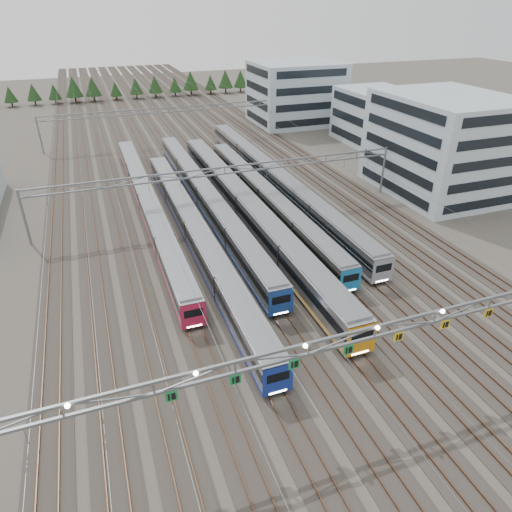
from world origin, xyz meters
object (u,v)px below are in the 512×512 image
object	(u,v)px
train_b	(195,231)
gantry_far	(169,114)
train_f	(274,178)
gantry_mid	(225,176)
train_d	(246,207)
gantry_near	(375,335)
depot_bldg_mid	(374,116)
depot_bldg_north	(296,93)
train_a	(148,203)
depot_bldg_south	(444,145)
train_e	(266,197)
train_c	(205,196)

from	to	relation	value
train_b	gantry_far	size ratio (longest dim) A/B	1.05
train_f	gantry_mid	distance (m)	14.37
train_d	gantry_far	distance (m)	48.15
gantry_near	depot_bldg_mid	distance (m)	82.28
train_d	depot_bldg_north	xyz separation A→B (m)	(32.91, 54.89, 5.43)
train_d	gantry_near	xyz separation A→B (m)	(-2.30, -37.20, 4.82)
depot_bldg_north	train_b	bearing A→B (deg)	-125.02
train_a	train_f	bearing A→B (deg)	8.25
train_b	depot_bldg_mid	distance (m)	63.31
gantry_near	gantry_far	world-z (taller)	gantry_near
train_a	gantry_far	distance (m)	42.18
train_b	gantry_mid	world-z (taller)	gantry_mid
gantry_near	gantry_mid	bearing A→B (deg)	89.93
gantry_mid	gantry_far	world-z (taller)	same
train_d	gantry_mid	bearing A→B (deg)	127.63
depot_bldg_south	depot_bldg_mid	size ratio (longest dim) A/B	1.38
train_a	train_f	world-z (taller)	train_f
train_e	train_b	bearing A→B (deg)	-149.10
gantry_mid	depot_bldg_south	distance (m)	37.83
train_d	gantry_mid	world-z (taller)	gantry_mid
depot_bldg_south	train_e	bearing A→B (deg)	175.44
gantry_near	train_c	bearing A→B (deg)	92.88
depot_bldg_north	train_c	bearing A→B (deg)	-127.79
gantry_near	train_e	bearing A→B (deg)	80.44
gantry_mid	depot_bldg_south	world-z (taller)	depot_bldg_south
train_e	depot_bldg_south	distance (m)	31.66
gantry_far	depot_bldg_north	bearing A→B (deg)	11.21
train_a	gantry_near	world-z (taller)	gantry_near
depot_bldg_mid	depot_bldg_north	world-z (taller)	depot_bldg_north
train_b	gantry_mid	bearing A→B (deg)	49.28
gantry_near	gantry_mid	world-z (taller)	gantry_near
train_e	gantry_mid	bearing A→B (deg)	-177.96
train_a	depot_bldg_north	distance (m)	66.57
train_a	train_e	bearing A→B (deg)	-13.60
gantry_mid	gantry_far	bearing A→B (deg)	90.00
train_e	train_f	size ratio (longest dim) A/B	0.78
depot_bldg_mid	train_c	bearing A→B (deg)	-151.67
depot_bldg_north	train_f	bearing A→B (deg)	-118.46
train_a	depot_bldg_south	xyz separation A→B (m)	(48.98, -6.83, 6.10)
train_b	train_f	world-z (taller)	train_f
train_a	depot_bldg_north	bearing A→B (deg)	45.59
train_b	train_a	bearing A→B (deg)	109.89
train_a	train_b	size ratio (longest dim) A/B	1.05
gantry_mid	depot_bldg_north	xyz separation A→B (m)	(35.16, 51.97, 1.31)
train_e	depot_bldg_mid	distance (m)	47.69
train_b	train_d	size ratio (longest dim) A/B	0.90
train_b	train_e	world-z (taller)	train_b
train_a	train_b	xyz separation A→B (m)	(4.50, -12.44, 0.08)
train_b	depot_bldg_north	xyz separation A→B (m)	(41.91, 59.81, 5.67)
gantry_mid	depot_bldg_north	world-z (taller)	depot_bldg_north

